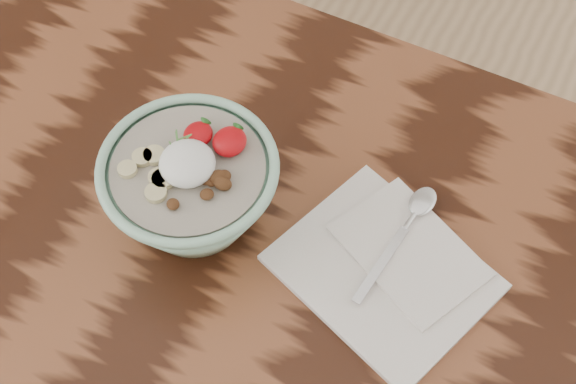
% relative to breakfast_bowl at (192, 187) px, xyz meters
% --- Properties ---
extents(table, '(1.60, 0.90, 0.75)m').
position_rel_breakfast_bowl_xyz_m(table, '(0.02, -0.07, -0.16)').
color(table, black).
rests_on(table, ground).
extents(breakfast_bowl, '(0.21, 0.21, 0.14)m').
position_rel_breakfast_bowl_xyz_m(breakfast_bowl, '(0.00, 0.00, 0.00)').
color(breakfast_bowl, '#98CDB0').
rests_on(breakfast_bowl, table).
extents(napkin, '(0.28, 0.26, 0.01)m').
position_rel_breakfast_bowl_xyz_m(napkin, '(0.24, 0.04, -0.06)').
color(napkin, white).
rests_on(napkin, table).
extents(spoon, '(0.04, 0.18, 0.01)m').
position_rel_breakfast_bowl_xyz_m(spoon, '(0.24, 0.11, -0.05)').
color(spoon, silver).
rests_on(spoon, napkin).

